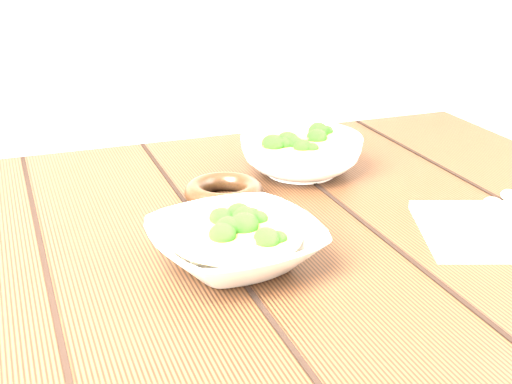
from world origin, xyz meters
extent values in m
cube|color=black|center=(0.00, 0.00, 0.73)|extent=(1.20, 0.80, 0.04)
cube|color=black|center=(0.54, 0.34, 0.35)|extent=(0.07, 0.07, 0.71)
imported|color=silver|center=(-0.01, -0.09, 0.77)|extent=(0.22, 0.22, 0.05)
cylinder|color=olive|center=(-0.01, -0.09, 0.79)|extent=(0.15, 0.15, 0.00)
ellipsoid|color=#2A6516|center=(0.00, -0.08, 0.79)|extent=(0.03, 0.03, 0.02)
ellipsoid|color=#2A6516|center=(0.00, -0.06, 0.79)|extent=(0.03, 0.03, 0.02)
ellipsoid|color=#2A6516|center=(-0.04, -0.05, 0.79)|extent=(0.03, 0.03, 0.02)
ellipsoid|color=#2A6516|center=(-0.04, -0.08, 0.79)|extent=(0.03, 0.03, 0.02)
ellipsoid|color=#2A6516|center=(-0.04, -0.11, 0.79)|extent=(0.03, 0.03, 0.02)
ellipsoid|color=#2A6516|center=(-0.01, -0.13, 0.79)|extent=(0.03, 0.03, 0.02)
ellipsoid|color=#2A6516|center=(0.01, -0.10, 0.79)|extent=(0.03, 0.03, 0.02)
imported|color=silver|center=(0.18, 0.17, 0.78)|extent=(0.23, 0.23, 0.06)
cylinder|color=olive|center=(0.18, 0.17, 0.80)|extent=(0.15, 0.15, 0.00)
ellipsoid|color=#2A6516|center=(0.20, 0.17, 0.80)|extent=(0.03, 0.03, 0.03)
ellipsoid|color=#2A6516|center=(0.19, 0.20, 0.80)|extent=(0.03, 0.03, 0.03)
ellipsoid|color=#2A6516|center=(0.15, 0.20, 0.80)|extent=(0.03, 0.03, 0.03)
ellipsoid|color=#2A6516|center=(0.16, 0.16, 0.80)|extent=(0.03, 0.03, 0.03)
ellipsoid|color=#2A6516|center=(0.17, 0.13, 0.80)|extent=(0.03, 0.03, 0.03)
ellipsoid|color=#2A6516|center=(0.21, 0.13, 0.80)|extent=(0.03, 0.03, 0.03)
torus|color=black|center=(0.03, 0.10, 0.76)|extent=(0.12, 0.12, 0.03)
cube|color=beige|center=(0.33, -0.13, 0.76)|extent=(0.25, 0.23, 0.01)
cylinder|color=#BCB4A6|center=(0.31, -0.13, 0.76)|extent=(0.08, 0.11, 0.01)
ellipsoid|color=#BCB4A6|center=(0.36, -0.07, 0.76)|extent=(0.05, 0.06, 0.01)
ellipsoid|color=#BCB4A6|center=(0.40, -0.05, 0.76)|extent=(0.05, 0.06, 0.01)
camera|label=1|loc=(-0.25, -0.78, 1.13)|focal=50.00mm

